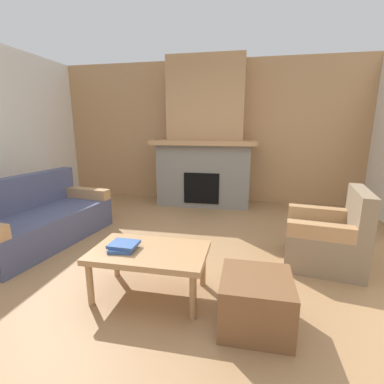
{
  "coord_description": "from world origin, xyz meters",
  "views": [
    {
      "loc": [
        0.81,
        -2.63,
        1.47
      ],
      "look_at": [
        0.14,
        0.67,
        0.68
      ],
      "focal_mm": 26.07,
      "sensor_mm": 36.0,
      "label": 1
    }
  ],
  "objects_px": {
    "fireplace": "(205,143)",
    "couch": "(39,221)",
    "armchair": "(328,238)",
    "coffee_table": "(149,255)",
    "ottoman": "(256,302)"
  },
  "relations": [
    {
      "from": "coffee_table",
      "to": "fireplace",
      "type": "bearing_deg",
      "value": 89.93
    },
    {
      "from": "fireplace",
      "to": "couch",
      "type": "height_order",
      "value": "fireplace"
    },
    {
      "from": "fireplace",
      "to": "couch",
      "type": "distance_m",
      "value": 3.06
    },
    {
      "from": "ottoman",
      "to": "couch",
      "type": "bearing_deg",
      "value": 158.65
    },
    {
      "from": "fireplace",
      "to": "coffee_table",
      "type": "distance_m",
      "value": 3.23
    },
    {
      "from": "coffee_table",
      "to": "armchair",
      "type": "bearing_deg",
      "value": 28.65
    },
    {
      "from": "ottoman",
      "to": "armchair",
      "type": "bearing_deg",
      "value": 55.92
    },
    {
      "from": "fireplace",
      "to": "ottoman",
      "type": "bearing_deg",
      "value": -74.84
    },
    {
      "from": "couch",
      "to": "armchair",
      "type": "distance_m",
      "value": 3.51
    },
    {
      "from": "coffee_table",
      "to": "ottoman",
      "type": "xyz_separation_m",
      "value": [
        0.91,
        -0.23,
        -0.18
      ]
    },
    {
      "from": "armchair",
      "to": "coffee_table",
      "type": "distance_m",
      "value": 1.94
    },
    {
      "from": "coffee_table",
      "to": "ottoman",
      "type": "bearing_deg",
      "value": -14.12
    },
    {
      "from": "fireplace",
      "to": "ottoman",
      "type": "distance_m",
      "value": 3.61
    },
    {
      "from": "fireplace",
      "to": "coffee_table",
      "type": "height_order",
      "value": "fireplace"
    },
    {
      "from": "fireplace",
      "to": "couch",
      "type": "bearing_deg",
      "value": -128.25
    }
  ]
}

